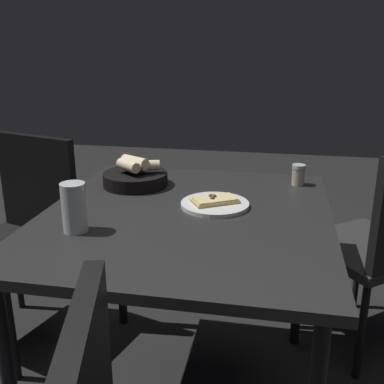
{
  "coord_description": "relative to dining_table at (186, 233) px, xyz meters",
  "views": [
    {
      "loc": [
        0.28,
        -1.35,
        1.29
      ],
      "look_at": [
        0.01,
        0.05,
        0.81
      ],
      "focal_mm": 43.26,
      "sensor_mm": 36.0,
      "label": 1
    }
  ],
  "objects": [
    {
      "name": "chair_near",
      "position": [
        0.72,
        0.46,
        -0.16
      ],
      "size": [
        0.62,
        0.62,
        0.91
      ],
      "color": "#2B2B2B",
      "rests_on": "ground"
    },
    {
      "name": "bread_basket",
      "position": [
        -0.24,
        0.25,
        0.1
      ],
      "size": [
        0.24,
        0.24,
        0.11
      ],
      "color": "black",
      "rests_on": "dining_table"
    },
    {
      "name": "beer_glass",
      "position": [
        -0.28,
        -0.2,
        0.13
      ],
      "size": [
        0.07,
        0.07,
        0.14
      ],
      "color": "silver",
      "rests_on": "dining_table"
    },
    {
      "name": "dining_table",
      "position": [
        0.0,
        0.0,
        0.0
      ],
      "size": [
        0.91,
        1.01,
        0.75
      ],
      "color": "black",
      "rests_on": "ground"
    },
    {
      "name": "chair_far",
      "position": [
        -0.79,
        0.32,
        -0.17
      ],
      "size": [
        0.55,
        0.55,
        0.89
      ],
      "color": "black",
      "rests_on": "ground"
    },
    {
      "name": "pepper_shaker",
      "position": [
        0.36,
        0.37,
        0.1
      ],
      "size": [
        0.05,
        0.05,
        0.08
      ],
      "color": "#BFB299",
      "rests_on": "dining_table"
    },
    {
      "name": "pizza_plate",
      "position": [
        0.08,
        0.08,
        0.08
      ],
      "size": [
        0.23,
        0.23,
        0.04
      ],
      "color": "silver",
      "rests_on": "dining_table"
    }
  ]
}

